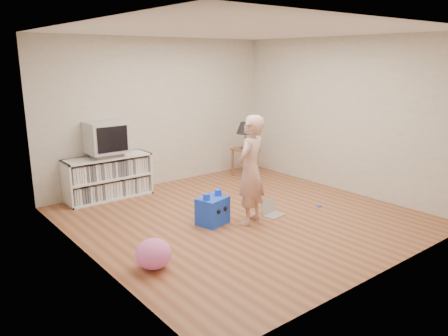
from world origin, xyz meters
TOP-DOWN VIEW (x-y plane):
  - ground at (0.00, 0.00)m, footprint 4.50×4.50m
  - walls at (0.00, 0.00)m, footprint 4.52×4.52m
  - ceiling at (0.00, 0.00)m, footprint 4.50×4.50m
  - media_unit at (-1.14, 2.04)m, footprint 1.40×0.45m
  - dvd_deck at (-1.14, 2.02)m, footprint 0.45×0.35m
  - crt_tv at (-1.14, 2.02)m, footprint 0.60×0.53m
  - side_table at (1.51, 1.65)m, footprint 0.42×0.42m
  - table_lamp at (1.51, 1.65)m, footprint 0.34×0.34m
  - person at (-0.08, -0.27)m, footprint 0.65×0.55m
  - laptop at (0.39, -0.22)m, footprint 0.35×0.30m
  - playing_cards at (1.23, -0.42)m, footprint 0.10×0.11m
  - plush_blue at (-0.50, 0.03)m, footprint 0.47×0.41m
  - plush_pink at (-1.81, -0.63)m, footprint 0.51×0.51m

SIDE VIEW (x-z plane):
  - ground at x=0.00m, z-range 0.00..0.00m
  - playing_cards at x=1.23m, z-range 0.00..0.02m
  - laptop at x=0.39m, z-range -0.05..0.17m
  - plush_pink at x=-1.81m, z-range 0.00..0.34m
  - plush_blue at x=-0.50m, z-range -0.03..0.43m
  - media_unit at x=-1.14m, z-range 0.00..0.70m
  - side_table at x=1.51m, z-range 0.14..0.69m
  - dvd_deck at x=-1.14m, z-range 0.70..0.77m
  - person at x=-0.08m, z-range 0.00..1.52m
  - table_lamp at x=1.51m, z-range 0.68..1.20m
  - crt_tv at x=-1.14m, z-range 0.77..1.27m
  - walls at x=0.00m, z-range 0.00..2.60m
  - ceiling at x=0.00m, z-range 2.60..2.60m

